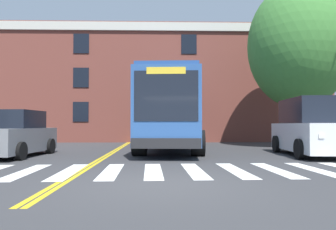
{
  "coord_description": "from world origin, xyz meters",
  "views": [
    {
      "loc": [
        0.02,
        -7.08,
        1.29
      ],
      "look_at": [
        0.42,
        8.47,
        1.73
      ],
      "focal_mm": 35.0,
      "sensor_mm": 36.0,
      "label": 1
    }
  ],
  "objects_px": {
    "car_grey_near_lane": "(14,135)",
    "traffic_light_near_corner": "(333,72)",
    "city_bus": "(171,112)",
    "car_silver_behind_bus": "(159,129)",
    "street_tree_curbside_large": "(299,46)",
    "car_white_far_lane": "(310,129)"
  },
  "relations": [
    {
      "from": "car_grey_near_lane",
      "to": "traffic_light_near_corner",
      "type": "distance_m",
      "value": 14.88
    },
    {
      "from": "city_bus",
      "to": "street_tree_curbside_large",
      "type": "xyz_separation_m",
      "value": [
        7.29,
        1.67,
        3.8
      ]
    },
    {
      "from": "car_grey_near_lane",
      "to": "car_white_far_lane",
      "type": "bearing_deg",
      "value": 0.36
    },
    {
      "from": "city_bus",
      "to": "car_silver_behind_bus",
      "type": "distance_m",
      "value": 9.35
    },
    {
      "from": "car_grey_near_lane",
      "to": "car_silver_behind_bus",
      "type": "bearing_deg",
      "value": 65.26
    },
    {
      "from": "street_tree_curbside_large",
      "to": "car_grey_near_lane",
      "type": "bearing_deg",
      "value": -159.91
    },
    {
      "from": "car_grey_near_lane",
      "to": "street_tree_curbside_large",
      "type": "height_order",
      "value": "street_tree_curbside_large"
    },
    {
      "from": "city_bus",
      "to": "car_grey_near_lane",
      "type": "xyz_separation_m",
      "value": [
        -6.43,
        -3.35,
        -1.08
      ]
    },
    {
      "from": "car_white_far_lane",
      "to": "car_silver_behind_bus",
      "type": "height_order",
      "value": "car_white_far_lane"
    },
    {
      "from": "car_silver_behind_bus",
      "to": "traffic_light_near_corner",
      "type": "distance_m",
      "value": 13.52
    },
    {
      "from": "car_grey_near_lane",
      "to": "traffic_light_near_corner",
      "type": "height_order",
      "value": "traffic_light_near_corner"
    },
    {
      "from": "car_silver_behind_bus",
      "to": "street_tree_curbside_large",
      "type": "relative_size",
      "value": 0.4
    },
    {
      "from": "car_silver_behind_bus",
      "to": "street_tree_curbside_large",
      "type": "height_order",
      "value": "street_tree_curbside_large"
    },
    {
      "from": "car_silver_behind_bus",
      "to": "street_tree_curbside_large",
      "type": "bearing_deg",
      "value": -43.85
    },
    {
      "from": "car_white_far_lane",
      "to": "car_grey_near_lane",
      "type": "bearing_deg",
      "value": -179.64
    },
    {
      "from": "car_white_far_lane",
      "to": "city_bus",
      "type": "bearing_deg",
      "value": 149.72
    },
    {
      "from": "car_silver_behind_bus",
      "to": "traffic_light_near_corner",
      "type": "relative_size",
      "value": 0.63
    },
    {
      "from": "car_grey_near_lane",
      "to": "city_bus",
      "type": "bearing_deg",
      "value": 27.51
    },
    {
      "from": "city_bus",
      "to": "car_silver_behind_bus",
      "type": "bearing_deg",
      "value": 93.8
    },
    {
      "from": "car_grey_near_lane",
      "to": "car_white_far_lane",
      "type": "relative_size",
      "value": 0.87
    },
    {
      "from": "car_grey_near_lane",
      "to": "car_silver_behind_bus",
      "type": "relative_size",
      "value": 1.2
    },
    {
      "from": "city_bus",
      "to": "car_grey_near_lane",
      "type": "height_order",
      "value": "city_bus"
    }
  ]
}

